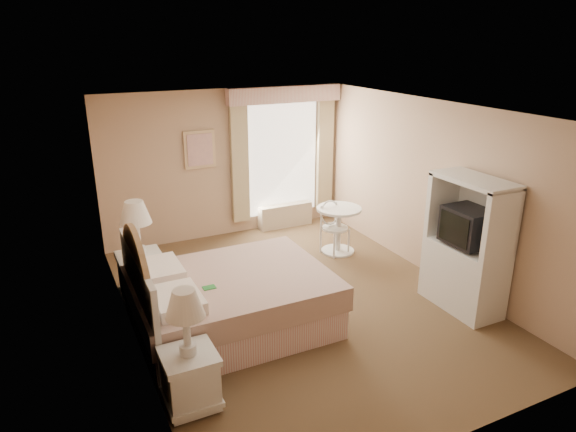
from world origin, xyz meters
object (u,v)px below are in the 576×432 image
nightstand_far (140,265)px  armoire (466,255)px  nightstand_near (189,365)px  cafe_chair (333,223)px  bed (223,301)px  round_table (339,223)px

nightstand_far → armoire: (3.65, -1.96, 0.20)m
nightstand_near → armoire: size_ratio=0.70×
nightstand_far → cafe_chair: size_ratio=1.59×
cafe_chair → bed: bearing=-160.6°
round_table → cafe_chair: bearing=157.8°
nightstand_far → armoire: size_ratio=0.79×
bed → cafe_chair: bed is taller
nightstand_far → armoire: armoire is taller
nightstand_near → cafe_chair: bearing=40.0°
bed → nightstand_far: bed is taller
nightstand_far → round_table: nightstand_far is taller
cafe_chair → armoire: (0.59, -2.24, 0.22)m
bed → nightstand_far: (-0.73, 1.14, 0.14)m
nightstand_far → cafe_chair: 3.07m
bed → cafe_chair: size_ratio=2.64×
bed → armoire: bearing=-15.6°
nightstand_far → round_table: size_ratio=1.81×
bed → armoire: (2.93, -0.82, 0.34)m
bed → nightstand_near: bearing=-122.5°
nightstand_far → round_table: 3.15m
bed → nightstand_far: bearing=122.5°
round_table → cafe_chair: cafe_chair is taller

